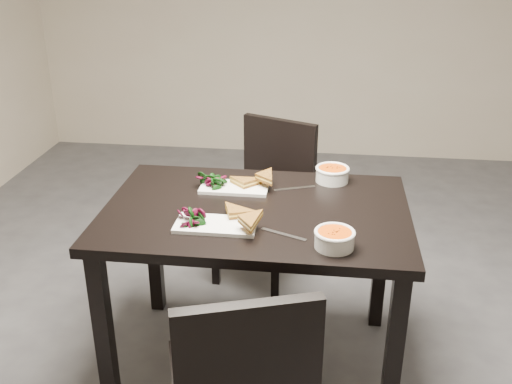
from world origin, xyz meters
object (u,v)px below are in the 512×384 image
soup_bowl_far (332,173)px  chair_near (242,382)px  plate_near (216,225)px  table (256,230)px  soup_bowl_near (335,238)px  plate_far (234,188)px  chair_far (269,191)px

soup_bowl_far → chair_near: bearing=-104.4°
plate_near → table: bearing=54.0°
table → soup_bowl_far: 0.45m
soup_bowl_near → plate_far: size_ratio=0.50×
soup_bowl_near → soup_bowl_far: (-0.01, 0.58, 0.00)m
chair_far → plate_far: 0.66m
soup_bowl_far → soup_bowl_near: bearing=-88.9°
plate_near → soup_bowl_far: 0.64m
chair_far → plate_near: (-0.10, -0.94, 0.27)m
soup_bowl_near → chair_near: bearing=-123.1°
soup_bowl_near → plate_far: 0.61m
chair_far → plate_far: bearing=-75.8°
chair_far → soup_bowl_far: bearing=-31.9°
plate_near → plate_far: same height
table → chair_far: (-0.02, 0.76, -0.17)m
soup_bowl_far → chair_far: bearing=125.3°
chair_far → table: bearing=-65.4°
chair_near → soup_bowl_far: 1.07m
chair_far → soup_bowl_near: chair_far is taller
plate_near → plate_far: (0.01, 0.35, -0.00)m
table → soup_bowl_near: size_ratio=8.40×
chair_near → soup_bowl_far: (0.25, 0.99, 0.30)m
chair_far → soup_bowl_far: (0.32, -0.45, 0.30)m
soup_bowl_far → plate_far: bearing=-161.3°
chair_near → soup_bowl_near: (0.26, 0.41, 0.30)m
chair_near → chair_far: 1.44m
table → plate_near: bearing=-126.0°
chair_near → soup_bowl_far: chair_near is taller
chair_far → soup_bowl_far: 0.63m
plate_far → soup_bowl_far: soup_bowl_far is taller
chair_near → plate_far: size_ratio=2.98×
chair_near → soup_bowl_near: 0.57m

